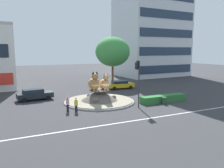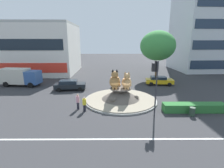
{
  "view_description": "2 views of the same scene",
  "coord_description": "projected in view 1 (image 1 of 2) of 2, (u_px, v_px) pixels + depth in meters",
  "views": [
    {
      "loc": [
        -10.52,
        -26.69,
        6.81
      ],
      "look_at": [
        1.28,
        -1.22,
        2.52
      ],
      "focal_mm": 35.46,
      "sensor_mm": 36.0,
      "label": 1
    },
    {
      "loc": [
        -1.21,
        -20.24,
        7.46
      ],
      "look_at": [
        -1.09,
        -0.74,
        2.4
      ],
      "focal_mm": 26.75,
      "sensor_mm": 36.0,
      "label": 2
    }
  ],
  "objects": [
    {
      "name": "litter_bin",
      "position": [
        164.0,
        101.0,
        28.16
      ],
      "size": [
        0.56,
        0.56,
        0.9
      ],
      "color": "#2D4233",
      "rests_on": "ground"
    },
    {
      "name": "clipped_hedge_strip",
      "position": [
        163.0,
        99.0,
        29.42
      ],
      "size": [
        6.69,
        1.2,
        0.9
      ],
      "primitive_type": "cube",
      "color": "#2D7033",
      "rests_on": "ground"
    },
    {
      "name": "cat_statue_tabby",
      "position": [
        94.0,
        83.0,
        28.69
      ],
      "size": [
        1.68,
        2.55,
        2.5
      ],
      "rotation": [
        0.0,
        0.0,
        -1.6
      ],
      "color": "#9E703D",
      "rests_on": "roundabout_island"
    },
    {
      "name": "ground_plane",
      "position": [
        99.0,
        102.0,
        29.34
      ],
      "size": [
        160.0,
        160.0,
        0.0
      ],
      "primitive_type": "plane",
      "color": "#333335"
    },
    {
      "name": "pedestrian_yellow_shirt",
      "position": [
        76.0,
        105.0,
        24.51
      ],
      "size": [
        0.39,
        0.39,
        1.65
      ],
      "rotation": [
        0.0,
        0.0,
        4.52
      ],
      "color": "black",
      "rests_on": "ground"
    },
    {
      "name": "sedan_on_far_lane",
      "position": [
        35.0,
        94.0,
        30.41
      ],
      "size": [
        4.87,
        2.4,
        1.56
      ],
      "rotation": [
        0.0,
        0.0,
        0.1
      ],
      "color": "black",
      "rests_on": "ground"
    },
    {
      "name": "traffic_light_mast",
      "position": [
        138.0,
        74.0,
        25.9
      ],
      "size": [
        0.71,
        0.62,
        5.63
      ],
      "rotation": [
        0.0,
        0.0,
        1.74
      ],
      "color": "#2D2D33",
      "rests_on": "ground"
    },
    {
      "name": "cat_statue_calico",
      "position": [
        105.0,
        83.0,
        29.16
      ],
      "size": [
        1.42,
        2.2,
        2.22
      ],
      "rotation": [
        0.0,
        0.0,
        -1.6
      ],
      "color": "tan",
      "rests_on": "roundabout_island"
    },
    {
      "name": "parked_car_right",
      "position": [
        120.0,
        84.0,
        39.31
      ],
      "size": [
        4.76,
        2.43,
        1.47
      ],
      "rotation": [
        0.0,
        0.0,
        -0.1
      ],
      "color": "gold",
      "rests_on": "ground"
    },
    {
      "name": "lane_centreline",
      "position": [
        132.0,
        121.0,
        21.53
      ],
      "size": [
        112.0,
        0.2,
        0.01
      ],
      "primitive_type": "cube",
      "color": "silver",
      "rests_on": "ground"
    },
    {
      "name": "pedestrian_pink_shirt",
      "position": [
        68.0,
        103.0,
        24.67
      ],
      "size": [
        0.36,
        0.36,
        1.79
      ],
      "rotation": [
        0.0,
        0.0,
        0.56
      ],
      "color": "black",
      "rests_on": "ground"
    },
    {
      "name": "office_tower",
      "position": [
        152.0,
        18.0,
        58.58
      ],
      "size": [
        18.12,
        13.83,
        30.67
      ],
      "rotation": [
        0.0,
        0.0,
        0.05
      ],
      "color": "silver",
      "rests_on": "ground"
    },
    {
      "name": "broadleaf_tree_behind_island",
      "position": [
        113.0,
        52.0,
        42.82
      ],
      "size": [
        6.68,
        6.68,
        9.39
      ],
      "color": "brown",
      "rests_on": "ground"
    },
    {
      "name": "roundabout_island",
      "position": [
        99.0,
        97.0,
        29.23
      ],
      "size": [
        9.19,
        9.19,
        1.68
      ],
      "color": "gray",
      "rests_on": "ground"
    }
  ]
}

